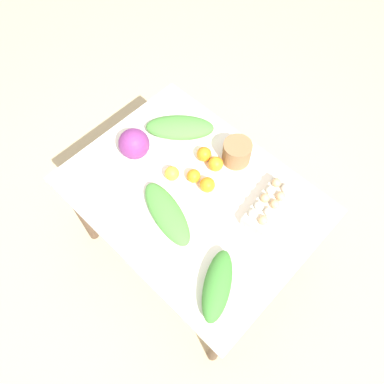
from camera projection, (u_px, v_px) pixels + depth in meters
ground_plane at (192, 248)px, 2.44m from camera, size 8.00×8.00×0.00m
dining_table at (192, 204)px, 1.89m from camera, size 1.18×0.89×0.73m
cabbage_purple at (134, 144)px, 1.85m from camera, size 0.16×0.16×0.16m
egg_carton at (269, 204)px, 1.73m from camera, size 0.15×0.31×0.09m
paper_bag at (237, 152)px, 1.85m from camera, size 0.14×0.14×0.12m
greens_bunch_chard at (217, 285)px, 1.54m from camera, size 0.25×0.33×0.09m
greens_bunch_scallion at (166, 213)px, 1.72m from camera, size 0.38×0.23×0.07m
greens_bunch_kale at (180, 127)px, 1.95m from camera, size 0.37×0.35×0.08m
orange_0 at (194, 176)px, 1.81m from camera, size 0.07×0.07×0.07m
orange_1 at (207, 185)px, 1.78m from camera, size 0.07×0.07×0.07m
orange_2 at (216, 164)px, 1.84m from camera, size 0.08×0.08×0.08m
orange_3 at (204, 154)px, 1.87m from camera, size 0.08×0.08×0.08m
orange_4 at (172, 173)px, 1.82m from camera, size 0.07×0.07×0.07m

